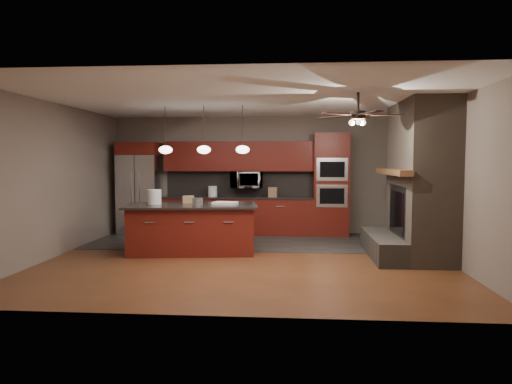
# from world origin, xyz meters

# --- Properties ---
(ground) EXTENTS (7.00, 7.00, 0.00)m
(ground) POSITION_xyz_m (0.00, 0.00, 0.00)
(ground) COLOR brown
(ground) RESTS_ON ground
(ceiling) EXTENTS (7.00, 6.00, 0.02)m
(ceiling) POSITION_xyz_m (0.00, 0.00, 2.80)
(ceiling) COLOR white
(ceiling) RESTS_ON back_wall
(back_wall) EXTENTS (7.00, 0.02, 2.80)m
(back_wall) POSITION_xyz_m (0.00, 3.00, 1.40)
(back_wall) COLOR #73665C
(back_wall) RESTS_ON ground
(right_wall) EXTENTS (0.02, 6.00, 2.80)m
(right_wall) POSITION_xyz_m (3.50, 0.00, 1.40)
(right_wall) COLOR #73665C
(right_wall) RESTS_ON ground
(left_wall) EXTENTS (0.02, 6.00, 2.80)m
(left_wall) POSITION_xyz_m (-3.50, 0.00, 1.40)
(left_wall) COLOR #73665C
(left_wall) RESTS_ON ground
(slate_tile_patch) EXTENTS (7.00, 2.40, 0.01)m
(slate_tile_patch) POSITION_xyz_m (0.00, 1.80, 0.01)
(slate_tile_patch) COLOR #2E2C29
(slate_tile_patch) RESTS_ON ground
(fireplace_column) EXTENTS (1.30, 2.10, 2.80)m
(fireplace_column) POSITION_xyz_m (3.04, 0.40, 1.30)
(fireplace_column) COLOR brown
(fireplace_column) RESTS_ON ground
(back_cabinetry) EXTENTS (3.59, 0.64, 2.20)m
(back_cabinetry) POSITION_xyz_m (-0.48, 2.74, 0.89)
(back_cabinetry) COLOR #591710
(back_cabinetry) RESTS_ON ground
(oven_tower) EXTENTS (0.80, 0.63, 2.38)m
(oven_tower) POSITION_xyz_m (1.70, 2.69, 1.19)
(oven_tower) COLOR #591710
(oven_tower) RESTS_ON ground
(microwave) EXTENTS (0.73, 0.41, 0.50)m
(microwave) POSITION_xyz_m (-0.27, 2.75, 1.30)
(microwave) COLOR silver
(microwave) RESTS_ON back_cabinetry
(refrigerator) EXTENTS (0.94, 0.75, 2.18)m
(refrigerator) POSITION_xyz_m (-2.83, 2.62, 1.09)
(refrigerator) COLOR silver
(refrigerator) RESTS_ON ground
(kitchen_island) EXTENTS (2.57, 1.40, 0.92)m
(kitchen_island) POSITION_xyz_m (-1.09, 0.47, 0.46)
(kitchen_island) COLOR #591710
(kitchen_island) RESTS_ON ground
(white_bucket) EXTENTS (0.31, 0.31, 0.28)m
(white_bucket) POSITION_xyz_m (-1.82, 0.50, 1.06)
(white_bucket) COLOR silver
(white_bucket) RESTS_ON kitchen_island
(paint_can) EXTENTS (0.23, 0.23, 0.13)m
(paint_can) POSITION_xyz_m (-0.97, 0.37, 0.99)
(paint_can) COLOR #B2B3B7
(paint_can) RESTS_ON kitchen_island
(paint_tray) EXTENTS (0.49, 0.38, 0.04)m
(paint_tray) POSITION_xyz_m (-0.48, 0.61, 0.94)
(paint_tray) COLOR white
(paint_tray) RESTS_ON kitchen_island
(cardboard_box) EXTENTS (0.25, 0.20, 0.14)m
(cardboard_box) POSITION_xyz_m (-1.23, 0.78, 0.99)
(cardboard_box) COLOR #9A704F
(cardboard_box) RESTS_ON kitchen_island
(counter_bucket) EXTENTS (0.28, 0.28, 0.24)m
(counter_bucket) POSITION_xyz_m (-1.08, 2.70, 1.02)
(counter_bucket) COLOR white
(counter_bucket) RESTS_ON back_cabinetry
(counter_box) EXTENTS (0.22, 0.18, 0.23)m
(counter_box) POSITION_xyz_m (0.36, 2.65, 1.01)
(counter_box) COLOR #8B6247
(counter_box) RESTS_ON back_cabinetry
(pendant_left) EXTENTS (0.26, 0.26, 0.92)m
(pendant_left) POSITION_xyz_m (-1.65, 0.70, 1.96)
(pendant_left) COLOR black
(pendant_left) RESTS_ON ceiling
(pendant_center) EXTENTS (0.26, 0.26, 0.92)m
(pendant_center) POSITION_xyz_m (-0.90, 0.70, 1.96)
(pendant_center) COLOR black
(pendant_center) RESTS_ON ceiling
(pendant_right) EXTENTS (0.26, 0.26, 0.92)m
(pendant_right) POSITION_xyz_m (-0.15, 0.70, 1.96)
(pendant_right) COLOR black
(pendant_right) RESTS_ON ceiling
(ceiling_fan) EXTENTS (1.27, 1.33, 0.41)m
(ceiling_fan) POSITION_xyz_m (1.80, -0.80, 2.46)
(ceiling_fan) COLOR black
(ceiling_fan) RESTS_ON ceiling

